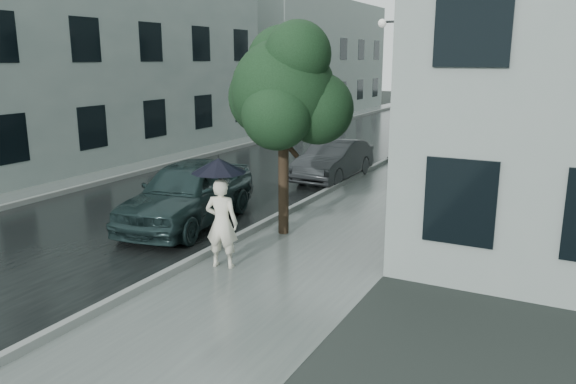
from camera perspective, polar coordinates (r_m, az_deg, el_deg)
The scene contains 14 objects.
ground at distance 10.30m, azimuth -3.80°, elevation -9.40°, with size 120.00×120.00×0.00m, color black.
sidewalk at distance 21.03m, azimuth 13.92°, elevation 2.13°, with size 3.50×60.00×0.01m, color slate.
kerb_near at distance 21.49m, azimuth 9.20°, elevation 2.79°, with size 0.15×60.00×0.15m, color slate.
asphalt_road at distance 22.81m, azimuth 0.81°, elevation 3.39°, with size 6.85×60.00×0.00m, color black.
kerb_far at distance 24.54m, azimuth -6.54°, elevation 4.20°, with size 0.15×60.00×0.15m, color slate.
sidewalk_far at distance 25.07m, azimuth -8.30°, elevation 4.18°, with size 1.70×60.00×0.01m, color #4C5451.
building_far_a at distance 24.70m, azimuth -22.71°, elevation 14.22°, with size 7.02×20.00×9.50m.
building_far_b at distance 42.45m, azimuth 1.18°, elevation 13.48°, with size 7.02×18.00×8.00m.
pedestrian at distance 10.90m, azimuth -6.75°, elevation -3.17°, with size 0.65×0.42×1.77m, color silver.
umbrella at distance 10.66m, azimuth -7.06°, elevation 2.70°, with size 1.25×1.25×1.28m.
street_tree at distance 12.65m, azimuth -0.29°, elevation 10.33°, with size 3.03×2.75×4.79m.
lamp_post at distance 22.21m, azimuth 10.35°, elevation 10.93°, with size 0.85×0.32×5.42m.
car_near at distance 13.92m, azimuth -10.11°, elevation -0.03°, with size 1.87×4.64×1.58m, color #192B2B.
car_far at distance 18.91m, azimuth 4.68°, elevation 3.28°, with size 1.39×3.99×1.32m, color #25282A.
Camera 1 is at (4.94, -8.10, 4.00)m, focal length 35.00 mm.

